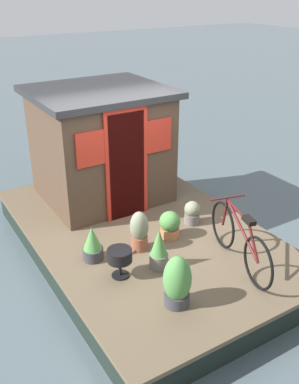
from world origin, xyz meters
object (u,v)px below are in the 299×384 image
Objects in this scene: bicycle at (239,240)px; potted_plant_succulent at (177,282)px; potted_plant_mint at (192,213)px; houseboat_cabin at (101,144)px; charcoal_grill at (120,257)px; potted_plant_sage at (159,249)px; potted_plant_fern at (139,231)px; potted_plant_lavender at (92,244)px; potted_plant_rosemary at (170,225)px.

bicycle reaches higher than potted_plant_succulent.
houseboat_cabin is at bearing 24.61° from potted_plant_mint.
potted_plant_mint is at bearing -68.98° from charcoal_grill.
potted_plant_succulent is at bearing 101.52° from bicycle.
potted_plant_succulent is (-3.03, 0.54, -0.64)m from houseboat_cabin.
potted_plant_fern reaches higher than potted_plant_sage.
potted_plant_lavender is 0.85× the size of potted_plant_fern.
potted_plant_sage is 0.98× the size of potted_plant_fern.
potted_plant_succulent reaches higher than potted_plant_mint.
potted_plant_sage is 0.54m from charcoal_grill.
potted_plant_fern is at bearing -10.01° from potted_plant_succulent.
houseboat_cabin is at bearing -10.28° from potted_plant_fern.
potted_plant_sage is 1.46× the size of charcoal_grill.
potted_plant_fern is (-1.80, 0.33, -0.66)m from houseboat_cabin.
bicycle reaches higher than potted_plant_sage.
bicycle is 1.36m from potted_plant_fern.
bicycle is 3.20× the size of potted_plant_lavender.
potted_plant_fern is (1.00, 0.93, -0.08)m from bicycle.
houseboat_cabin reaches higher than potted_plant_rosemary.
potted_plant_succulent is at bearing 138.18° from potted_plant_mint.
potted_plant_fern is at bearing -99.89° from potted_plant_lavender.
bicycle reaches higher than potted_plant_mint.
potted_plant_mint is 0.95× the size of charcoal_grill.
charcoal_grill is (0.82, 0.31, -0.02)m from potted_plant_succulent.
potted_plant_sage is at bearing 123.48° from potted_plant_mint.
potted_plant_lavender is at bearing 18.15° from potted_plant_succulent.
potted_plant_mint is 1.08m from potted_plant_fern.
potted_plant_rosemary is 1.17m from charcoal_grill.
houseboat_cabin reaches higher than bicycle.
potted_plant_rosemary is at bearing 20.04° from bicycle.
houseboat_cabin is 3.14m from potted_plant_succulent.
bicycle is at bearing -125.05° from potted_plant_lavender.
potted_plant_fern is 0.55m from potted_plant_rosemary.
potted_plant_succulent is 1.25m from potted_plant_fern.
potted_plant_fern is 0.67m from charcoal_grill.
potted_plant_mint is (1.19, -0.13, -0.19)m from bicycle.
potted_plant_succulent is at bearing 169.99° from potted_plant_fern.
charcoal_grill is at bearing 111.02° from potted_plant_mint.
potted_plant_mint is 0.54m from potted_plant_rosemary.
potted_plant_succulent is 1.65× the size of charcoal_grill.
potted_plant_fern is at bearing 100.51° from potted_plant_mint.
potted_plant_fern is at bearing 95.30° from potted_plant_rosemary.
potted_plant_rosemary is at bearing 105.84° from potted_plant_mint.
potted_plant_mint is 1.70m from charcoal_grill.
potted_plant_lavender is 1.72m from potted_plant_mint.
potted_plant_lavender is at bearing 149.68° from houseboat_cabin.
potted_plant_sage is 1.27m from potted_plant_mint.
houseboat_cabin is at bearing -8.02° from potted_plant_sage.
houseboat_cabin is 3.71× the size of potted_plant_sage.
potted_plant_succulent is at bearing 149.26° from potted_plant_rosemary.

